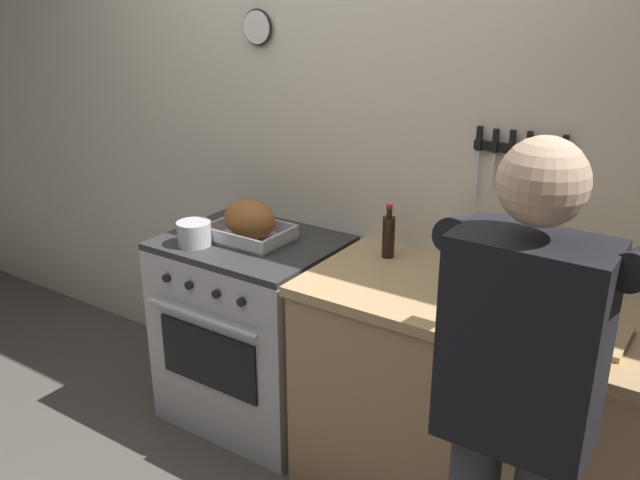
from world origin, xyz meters
The scene contains 12 objects.
wall_back centered at (0.00, 1.35, 1.30)m, with size 6.00×0.13×2.60m.
counter_block centered at (1.21, 0.99, 0.46)m, with size 2.03×0.65×0.90m.
stove centered at (-0.22, 0.99, 0.45)m, with size 0.76×0.67×0.90m.
person_cook centered at (1.20, 0.35, 0.95)m, with size 0.51×0.63×1.66m.
roasting_pan centered at (-0.22, 0.99, 0.98)m, with size 0.35×0.26×0.18m.
saucepan centered at (-0.38, 0.81, 0.95)m, with size 0.15×0.15×0.10m.
cutting_board centered at (1.19, 0.91, 0.91)m, with size 0.36×0.24×0.02m, color tan.
bottle_dish_soap centered at (0.68, 1.16, 0.99)m, with size 0.08×0.08×0.22m.
bottle_soy_sauce centered at (0.38, 1.15, 0.99)m, with size 0.05×0.05×0.23m.
bottle_vinegar centered at (0.85, 1.14, 1.00)m, with size 0.06×0.06×0.23m.
bottle_olive_oil centered at (0.91, 1.22, 1.02)m, with size 0.06×0.06×0.28m.
bottle_cooking_oil centered at (1.00, 1.09, 1.00)m, with size 0.07×0.07×0.25m.
Camera 1 is at (1.61, -1.19, 1.98)m, focal length 38.34 mm.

